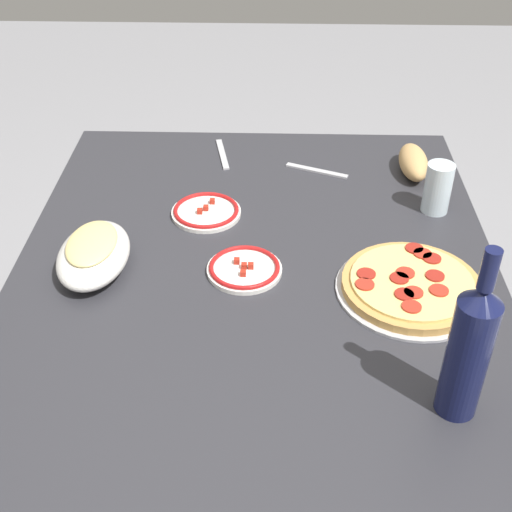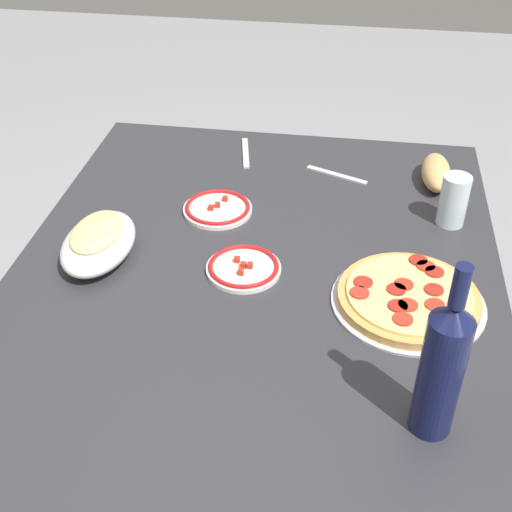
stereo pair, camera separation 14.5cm
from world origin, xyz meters
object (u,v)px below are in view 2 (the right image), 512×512
at_px(water_glass, 454,200).
at_px(bread_loaf, 436,172).
at_px(dining_table, 256,306).
at_px(side_plate_far, 244,268).
at_px(pepperoni_pizza, 408,298).
at_px(baked_pasta_dish, 98,241).
at_px(side_plate_near, 218,208).
at_px(wine_bottle, 442,367).

relative_size(water_glass, bread_loaf, 0.73).
xyz_separation_m(dining_table, side_plate_far, (0.02, -0.02, 0.12)).
height_order(pepperoni_pizza, bread_loaf, bread_loaf).
bearing_deg(baked_pasta_dish, water_glass, 108.14).
relative_size(pepperoni_pizza, side_plate_near, 1.85).
bearing_deg(dining_table, pepperoni_pizza, 77.26).
distance_m(dining_table, bread_loaf, 0.60).
distance_m(dining_table, wine_bottle, 0.57).
bearing_deg(water_glass, bread_loaf, -171.98).
bearing_deg(water_glass, side_plate_far, -60.20).
xyz_separation_m(pepperoni_pizza, bread_loaf, (-0.49, 0.08, 0.02)).
height_order(wine_bottle, water_glass, wine_bottle).
distance_m(side_plate_near, bread_loaf, 0.57).
bearing_deg(water_glass, side_plate_near, -86.34).
height_order(dining_table, baked_pasta_dish, baked_pasta_dish).
bearing_deg(pepperoni_pizza, wine_bottle, 5.01).
bearing_deg(wine_bottle, side_plate_near, -141.08).
relative_size(baked_pasta_dish, wine_bottle, 0.73).
xyz_separation_m(pepperoni_pizza, side_plate_far, (-0.06, -0.35, -0.01)).
relative_size(baked_pasta_dish, side_plate_far, 1.49).
distance_m(dining_table, pepperoni_pizza, 0.35).
height_order(baked_pasta_dish, wine_bottle, wine_bottle).
bearing_deg(dining_table, wine_bottle, 42.38).
relative_size(water_glass, side_plate_far, 0.77).
distance_m(baked_pasta_dish, water_glass, 0.81).
bearing_deg(dining_table, bread_loaf, 136.53).
relative_size(pepperoni_pizza, bread_loaf, 1.81).
distance_m(dining_table, water_glass, 0.52).
bearing_deg(side_plate_near, dining_table, 31.48).
xyz_separation_m(dining_table, wine_bottle, (0.38, 0.35, 0.25)).
bearing_deg(bread_loaf, wine_bottle, -3.68).
xyz_separation_m(pepperoni_pizza, baked_pasta_dish, (-0.06, -0.67, 0.03)).
height_order(dining_table, side_plate_near, side_plate_near).
height_order(dining_table, water_glass, water_glass).
relative_size(pepperoni_pizza, wine_bottle, 0.94).
height_order(pepperoni_pizza, baked_pasta_dish, baked_pasta_dish).
relative_size(wine_bottle, bread_loaf, 1.93).
relative_size(dining_table, wine_bottle, 3.90).
bearing_deg(side_plate_far, side_plate_near, -155.47).
xyz_separation_m(baked_pasta_dish, bread_loaf, (-0.43, 0.74, -0.01)).
xyz_separation_m(pepperoni_pizza, water_glass, (-0.31, 0.10, 0.05)).
distance_m(water_glass, side_plate_near, 0.55).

